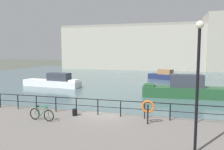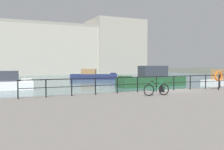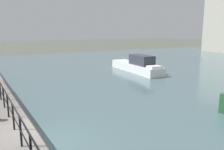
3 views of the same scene
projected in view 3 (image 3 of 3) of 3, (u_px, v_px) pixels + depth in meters
ground_plane at (37, 148)px, 9.30m from camera, size 240.00×240.00×0.00m
moored_red_daysailer at (137, 66)px, 27.02m from camera, size 9.32×3.00×2.07m
quay_railing at (10, 106)px, 9.43m from camera, size 20.29×0.07×1.08m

